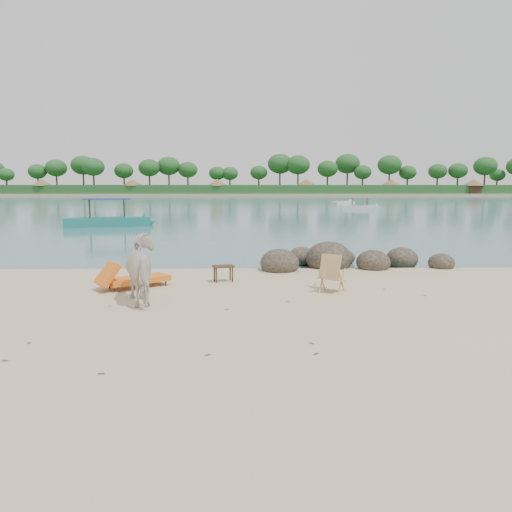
% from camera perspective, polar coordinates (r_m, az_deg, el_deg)
% --- Properties ---
extents(water, '(400.00, 400.00, 0.00)m').
position_cam_1_polar(water, '(100.17, -1.17, 6.42)').
color(water, '#326265').
rests_on(water, ground).
extents(far_shore, '(420.00, 90.00, 1.40)m').
position_cam_1_polar(far_shore, '(180.16, -1.18, 7.11)').
color(far_shore, tan).
rests_on(far_shore, ground).
extents(far_scenery, '(420.00, 18.00, 9.50)m').
position_cam_1_polar(far_scenery, '(146.83, -1.17, 8.14)').
color(far_scenery, '#1E4C1E').
rests_on(far_scenery, ground).
extents(boulders, '(6.45, 2.97, 1.15)m').
position_cam_1_polar(boulders, '(16.96, 9.50, -0.56)').
color(boulders, '#2D261E').
rests_on(boulders, ground).
extents(cow, '(1.52, 2.05, 1.58)m').
position_cam_1_polar(cow, '(11.81, -12.55, -1.53)').
color(cow, silver).
rests_on(cow, ground).
extents(side_table, '(0.65, 0.51, 0.46)m').
position_cam_1_polar(side_table, '(14.08, -3.75, -2.14)').
color(side_table, '#362415').
rests_on(side_table, ground).
extents(lounge_chair, '(2.09, 1.82, 0.62)m').
position_cam_1_polar(lounge_chair, '(13.67, -13.36, -2.32)').
color(lounge_chair, orange).
rests_on(lounge_chair, ground).
extents(deck_chair, '(0.85, 0.87, 0.93)m').
position_cam_1_polar(deck_chair, '(12.82, 8.68, -2.16)').
color(deck_chair, tan).
rests_on(deck_chair, ground).
extents(boat_near, '(6.55, 3.04, 3.11)m').
position_cam_1_polar(boat_near, '(35.98, -16.69, 5.81)').
color(boat_near, '#1B736C').
rests_on(boat_near, water).
extents(boat_mid, '(4.95, 1.58, 2.39)m').
position_cam_1_polar(boat_mid, '(61.03, 11.79, 6.39)').
color(boat_mid, silver).
rests_on(boat_mid, water).
extents(boat_far, '(4.56, 4.43, 0.60)m').
position_cam_1_polar(boat_far, '(77.01, 9.91, 6.07)').
color(boat_far, silver).
rests_on(boat_far, water).
extents(dead_leaves, '(8.25, 6.54, 0.00)m').
position_cam_1_polar(dead_leaves, '(10.39, -2.51, -7.07)').
color(dead_leaves, brown).
rests_on(dead_leaves, ground).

